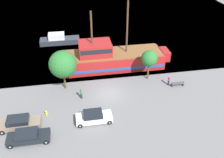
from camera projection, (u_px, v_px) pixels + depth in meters
ground_plane at (109, 94)px, 35.48m from camera, size 160.00×160.00×0.00m
water_surface at (85, 5)px, 71.88m from camera, size 80.00×80.00×0.00m
pirate_ship at (109, 58)px, 41.06m from camera, size 18.42×4.95×10.93m
moored_boat_dockside at (59, 40)px, 49.52m from camera, size 7.70×2.47×2.08m
parked_car_curb_front at (19, 123)px, 29.41m from camera, size 4.82×1.93×1.50m
parked_car_curb_mid at (94, 117)px, 30.34m from camera, size 4.40×1.84×1.47m
parked_car_curb_rear at (28, 136)px, 27.66m from camera, size 4.68×1.84×1.40m
fire_hydrant at (46, 113)px, 31.45m from camera, size 0.42×0.25×0.76m
bench_promenade_east at (178, 84)px, 36.90m from camera, size 1.86×0.45×0.85m
pedestrian_walking_near at (81, 93)px, 34.22m from camera, size 0.32×0.32×1.66m
pedestrian_walking_far at (169, 80)px, 37.02m from camera, size 0.32×0.32×1.59m
tree_row_east at (63, 64)px, 34.54m from camera, size 3.86×3.86×5.96m
tree_row_mideast at (149, 58)px, 37.03m from camera, size 2.44×2.44×4.78m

